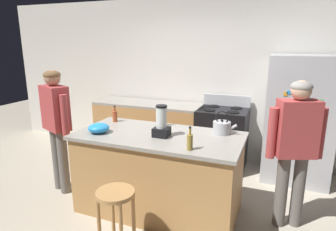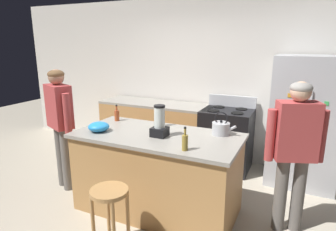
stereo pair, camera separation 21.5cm
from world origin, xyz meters
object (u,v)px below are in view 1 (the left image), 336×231
at_px(mixing_bowl, 99,128).
at_px(tea_kettle, 222,127).
at_px(bar_stool, 116,205).
at_px(blender_appliance, 161,123).
at_px(bottle_vinegar, 190,141).
at_px(kitchen_island, 159,173).
at_px(bottle_olive_oil, 161,118).
at_px(bottle_cooking_sauce, 115,116).
at_px(person_by_sink_right, 295,142).
at_px(refrigerator, 299,120).
at_px(stove_range, 222,138).
at_px(person_by_island_left, 56,120).

distance_m(mixing_bowl, tea_kettle, 1.42).
height_order(bar_stool, mixing_bowl, mixing_bowl).
xyz_separation_m(blender_appliance, bottle_vinegar, (0.42, -0.28, -0.06)).
bearing_deg(mixing_bowl, tea_kettle, 20.11).
xyz_separation_m(mixing_bowl, tea_kettle, (1.33, 0.49, 0.02)).
bearing_deg(kitchen_island, bottle_olive_oil, 107.16).
bearing_deg(bar_stool, tea_kettle, 56.43).
bearing_deg(bottle_vinegar, blender_appliance, 145.83).
bearing_deg(bottle_olive_oil, bottle_cooking_sauce, -177.49).
bearing_deg(blender_appliance, person_by_sink_right, 12.13).
relative_size(kitchen_island, refrigerator, 1.05).
relative_size(stove_range, person_by_sink_right, 0.70).
height_order(bar_stool, tea_kettle, tea_kettle).
relative_size(kitchen_island, stove_range, 1.68).
bearing_deg(bottle_cooking_sauce, kitchen_island, -21.09).
distance_m(person_by_island_left, bottle_olive_oil, 1.38).
bearing_deg(kitchen_island, person_by_sink_right, 9.68).
distance_m(person_by_island_left, bottle_vinegar, 1.92).
xyz_separation_m(bottle_olive_oil, mixing_bowl, (-0.57, -0.51, -0.05)).
distance_m(person_by_sink_right, mixing_bowl, 2.16).
height_order(stove_range, mixing_bowl, stove_range).
distance_m(stove_range, person_by_island_left, 2.49).
distance_m(kitchen_island, stove_range, 1.59).
relative_size(kitchen_island, person_by_sink_right, 1.18).
bearing_deg(bottle_vinegar, refrigerator, 60.22).
height_order(bottle_cooking_sauce, mixing_bowl, bottle_cooking_sauce).
height_order(bar_stool, blender_appliance, blender_appliance).
bearing_deg(mixing_bowl, bar_stool, -46.91).
distance_m(person_by_island_left, tea_kettle, 2.12).
bearing_deg(bottle_cooking_sauce, tea_kettle, 0.27).
height_order(bottle_vinegar, bottle_cooking_sauce, bottle_vinegar).
bearing_deg(stove_range, person_by_island_left, -139.90).
xyz_separation_m(person_by_sink_right, blender_appliance, (-1.38, -0.30, 0.13)).
height_order(refrigerator, bottle_cooking_sauce, refrigerator).
bearing_deg(bar_stool, bottle_vinegar, 41.38).
xyz_separation_m(bottle_olive_oil, bottle_vinegar, (0.58, -0.65, -0.02)).
xyz_separation_m(person_by_sink_right, tea_kettle, (-0.78, 0.05, 0.06)).
distance_m(stove_range, blender_appliance, 1.73).
bearing_deg(kitchen_island, person_by_island_left, -178.16).
height_order(blender_appliance, bottle_olive_oil, blender_appliance).
distance_m(bottle_olive_oil, bottle_cooking_sauce, 0.65).
bearing_deg(person_by_sink_right, bottle_olive_oil, 177.40).
bearing_deg(refrigerator, person_by_island_left, -152.36).
height_order(bottle_olive_oil, mixing_bowl, bottle_olive_oil).
bearing_deg(bottle_olive_oil, mixing_bowl, -138.21).
distance_m(person_by_sink_right, bottle_vinegar, 1.13).
height_order(bottle_vinegar, mixing_bowl, bottle_vinegar).
relative_size(blender_appliance, bottle_cooking_sauce, 1.64).
height_order(refrigerator, person_by_sink_right, refrigerator).
xyz_separation_m(kitchen_island, blender_appliance, (0.06, -0.05, 0.63)).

